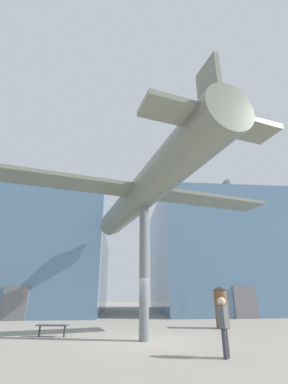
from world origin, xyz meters
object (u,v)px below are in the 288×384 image
Objects in this scene: info_kiosk at (221,306)px; support_pylon_central at (144,268)px; plaza_bench at (52,326)px; visitor_person at (223,322)px; suspended_airplane at (143,193)px.

support_pylon_central is at bearing -143.96° from info_kiosk.
support_pylon_central is at bearing -18.98° from plaza_bench.
visitor_person is 1.15× the size of plaza_bench.
info_kiosk is at bearing 36.04° from support_pylon_central.
suspended_airplane is 8.52× the size of visitor_person.
info_kiosk is at bearing 19.38° from suspended_airplane.
suspended_airplane is (-0.04, 0.17, 3.76)m from support_pylon_central.
visitor_person is at bearing -35.44° from plaza_bench.
support_pylon_central is 0.39× the size of suspended_airplane.
suspended_airplane is at bearing 75.59° from visitor_person.
support_pylon_central is at bearing -90.00° from suspended_airplane.
suspended_airplane reaches higher than plaza_bench.
suspended_airplane is at bearing 105.07° from support_pylon_central.
visitor_person is at bearing -69.77° from suspended_airplane.
suspended_airplane is 6.98m from visitor_person.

